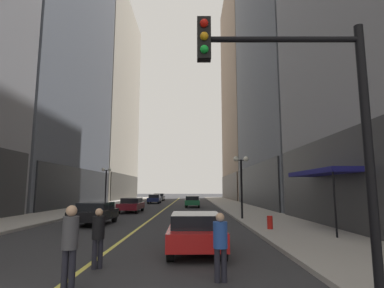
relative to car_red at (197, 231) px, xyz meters
name	(u,v)px	position (x,y,z in m)	size (l,w,h in m)	color
ground_plane	(169,207)	(-3.08, 27.57, -0.72)	(200.00, 200.00, 0.00)	#2D2D30
sidewalk_left	(102,206)	(-11.33, 27.57, -0.64)	(4.50, 78.00, 0.15)	#9E9991
sidewalk_right	(236,206)	(5.17, 27.57, -0.64)	(4.50, 78.00, 0.15)	#9E9991
lane_centre_stripe	(169,207)	(-3.08, 27.57, -0.71)	(0.16, 70.00, 0.01)	#E5D64C
building_left_mid	(30,58)	(-21.40, 27.07, 18.36)	(15.85, 24.00, 38.27)	slate
building_left_far	(95,99)	(-21.00, 52.57, 20.38)	(15.04, 26.00, 42.33)	#B7AD99
building_right_far	(261,89)	(14.45, 52.57, 22.58)	(14.25, 26.00, 46.74)	gray
storefront_awning_right	(323,173)	(6.61, 5.09, 2.27)	(1.60, 5.98, 3.12)	navy
car_red	(197,231)	(0.00, 0.00, 0.00)	(1.91, 4.03, 1.32)	#B21919
car_black	(96,213)	(-6.07, 8.34, 0.00)	(2.04, 4.13, 1.32)	black
car_maroon	(133,204)	(-5.77, 18.31, 0.00)	(1.83, 4.66, 1.32)	maroon
car_green	(194,201)	(-0.07, 26.32, 0.00)	(1.78, 4.04, 1.32)	#196038
car_navy	(156,199)	(-5.78, 36.20, 0.00)	(1.83, 4.71, 1.32)	#141E4C
car_grey	(160,197)	(-6.13, 45.98, 0.00)	(1.96, 4.37, 1.32)	slate
pedestrian_in_black_coat	(100,233)	(-2.72, -2.20, 0.22)	(0.47, 0.47, 1.62)	black
pedestrian_with_orange_bag	(71,240)	(-2.75, -4.14, 0.34)	(0.37, 0.37, 1.80)	black
pedestrian_in_blue_hoodie	(222,242)	(0.55, -3.44, 0.20)	(0.38, 0.38, 1.59)	black
traffic_light_near_right	(314,108)	(2.27, -5.03, 3.02)	(3.43, 0.35, 5.65)	black
street_lamp_left_far	(107,179)	(-9.48, 22.81, 2.54)	(1.06, 0.36, 4.43)	black
street_lamp_right_mid	(242,173)	(3.32, 10.68, 2.54)	(1.06, 0.36, 4.43)	black
fire_hydrant_right	(271,224)	(3.82, 5.03, -0.32)	(0.28, 0.28, 0.80)	red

